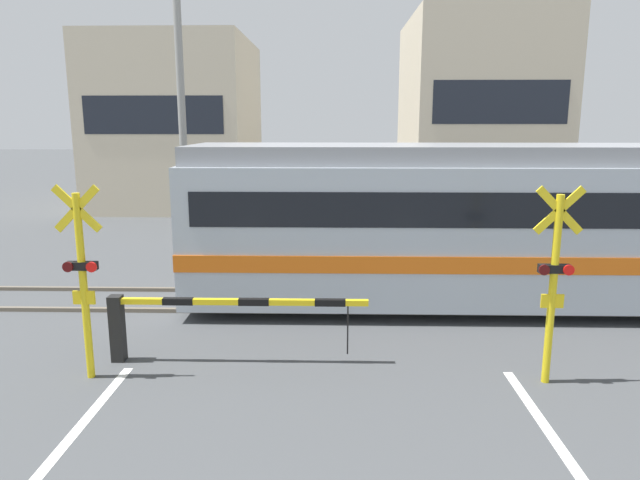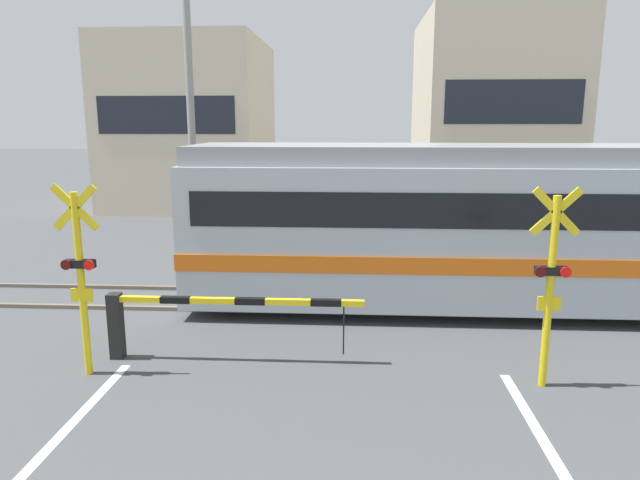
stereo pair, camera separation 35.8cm
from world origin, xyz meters
name	(u,v)px [view 2 (the right image)]	position (x,y,z in m)	size (l,w,h in m)	color
rail_track_near	(322,311)	(0.00, 9.81, 0.04)	(50.00, 0.10, 0.08)	#6B6051
rail_track_far	(325,291)	(0.00, 11.25, 0.04)	(50.00, 0.10, 0.08)	#6B6051
commuter_train	(600,223)	(5.51, 10.53, 1.76)	(16.44, 2.86, 3.28)	#ADB7C1
crossing_barrier_near	(182,313)	(-2.07, 7.45, 0.77)	(4.04, 0.20, 1.07)	black
crossing_barrier_far	(412,243)	(2.07, 13.07, 0.77)	(4.04, 0.20, 1.07)	black
crossing_signal_left	(80,272)	(-3.35, 6.84, 1.58)	(0.68, 0.15, 2.87)	yellow
crossing_signal_right	(551,280)	(3.35, 6.84, 1.58)	(0.68, 0.15, 2.87)	yellow
building_left_of_street	(193,124)	(-6.74, 25.06, 3.64)	(6.48, 7.44, 7.28)	beige
building_right_of_street	(490,114)	(6.55, 25.06, 4.07)	(6.10, 7.44, 8.14)	beige
utility_pole_streetside	(191,119)	(-4.10, 15.57, 3.82)	(0.22, 0.22, 7.65)	gray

